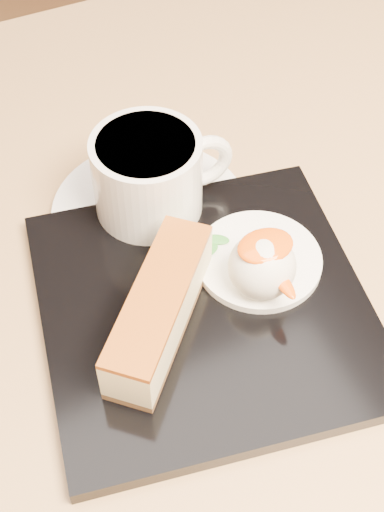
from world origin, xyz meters
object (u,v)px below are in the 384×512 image
cheesecake (160,309)px  saucer (150,212)px  table (167,419)px  ice_cream_scoop (262,267)px  dessert_plate (204,307)px  coffee_cup (150,175)px

cheesecake → saucer: cheesecake is taller
table → ice_cream_scoop: size_ratio=17.34×
table → cheesecake: (-0.01, -0.01, 0.19)m
table → dessert_plate: size_ratio=3.64×
ice_cream_scoop → coffee_cup: coffee_cup is taller
saucer → coffee_cup: 0.04m
dessert_plate → cheesecake: (-0.04, -0.00, 0.03)m
cheesecake → coffee_cup: size_ratio=1.04×
ice_cream_scoop → saucer: 0.12m
coffee_cup → ice_cream_scoop: bearing=-67.3°
table → ice_cream_scoop: 0.20m
coffee_cup → dessert_plate: bearing=-88.6°
ice_cream_scoop → coffee_cup: (-0.04, 0.10, 0.01)m
dessert_plate → coffee_cup: bearing=87.9°
table → coffee_cup: (0.03, 0.09, 0.20)m
table → cheesecake: size_ratio=7.10×
table → saucer: 0.19m
ice_cream_scoop → cheesecake: bearing=180.0°
ice_cream_scoop → saucer: size_ratio=0.31×
cheesecake → saucer: (0.04, 0.10, -0.03)m
cheesecake → coffee_cup: bearing=22.8°
dessert_plate → saucer: (0.00, 0.10, -0.00)m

